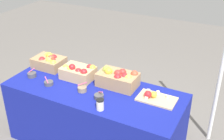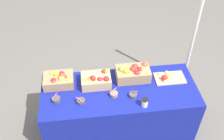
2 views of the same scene
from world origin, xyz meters
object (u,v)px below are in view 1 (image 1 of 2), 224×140
Objects in this scene: sample_bowl_extra at (32,75)px; sample_bowl_mid at (82,89)px; coffee_cup at (100,104)px; sample_bowl_near at (99,96)px; cutting_board_front at (155,97)px; sample_bowl_far at (49,83)px; apple_crate_left at (49,62)px; tent_pole at (222,67)px; apple_crate_right at (118,78)px; apple_crate_middle at (78,72)px.

sample_bowl_mid is at bearing 0.15° from sample_bowl_extra.
sample_bowl_mid is 0.93× the size of coffee_cup.
sample_bowl_near is 0.23m from sample_bowl_mid.
cutting_board_front is 0.56m from coffee_cup.
sample_bowl_far is 0.29m from sample_bowl_extra.
apple_crate_left is 1.08m from coffee_cup.
sample_bowl_mid is 1.02× the size of sample_bowl_far.
sample_bowl_mid is (-0.22, 0.04, 0.00)m from sample_bowl_near.
cutting_board_front is at bearing 25.91° from sample_bowl_near.
sample_bowl_mid is 0.05× the size of tent_pole.
coffee_cup is at bearing -31.02° from sample_bowl_mid.
apple_crate_left reaches higher than sample_bowl_near.
sample_bowl_mid is 0.38m from coffee_cup.
sample_bowl_extra is (-1.39, -0.20, 0.00)m from cutting_board_front.
coffee_cup is (0.10, -0.16, 0.03)m from sample_bowl_near.
apple_crate_right is 4.11× the size of sample_bowl_far.
apple_crate_right reaches higher than sample_bowl_extra.
sample_bowl_extra is (-0.48, -0.21, -0.05)m from apple_crate_middle.
apple_crate_left is at bearing -164.38° from tent_pole.
tent_pole is at bearing 39.70° from sample_bowl_near.
cutting_board_front is 0.20× the size of tent_pole.
coffee_cup is at bearing -25.82° from apple_crate_left.
apple_crate_right is at bearing -0.08° from apple_crate_left.
sample_bowl_extra is 1.02m from coffee_cup.
sample_bowl_extra is at bearing 168.94° from sample_bowl_far.
apple_crate_left is 3.49× the size of sample_bowl_mid.
sample_bowl_far is at bearing -11.06° from sample_bowl_extra.
apple_crate_right reaches higher than sample_bowl_far.
sample_bowl_far is (-0.20, -0.27, -0.06)m from apple_crate_middle.
sample_bowl_near is at bearing 1.57° from sample_bowl_far.
apple_crate_middle is 0.34m from sample_bowl_far.
apple_crate_left is 0.19× the size of tent_pole.
cutting_board_front is 3.71× the size of sample_bowl_far.
coffee_cup is (0.52, -0.41, -0.02)m from apple_crate_middle.
apple_crate_right is (0.92, -0.00, 0.01)m from apple_crate_left.
apple_crate_left is 1.36m from cutting_board_front.
tent_pole reaches higher than apple_crate_middle.
sample_bowl_near is 0.97× the size of sample_bowl_mid.
apple_crate_middle is at bearing 53.27° from sample_bowl_far.
sample_bowl_mid is at bearing -48.31° from apple_crate_middle.
coffee_cup is at bearing -11.01° from sample_bowl_extra.
sample_bowl_near is 0.98× the size of sample_bowl_far.
sample_bowl_far is 1.00× the size of sample_bowl_extra.
sample_bowl_near is 0.05× the size of tent_pole.
apple_crate_middle reaches higher than sample_bowl_extra.
apple_crate_middle reaches higher than sample_bowl_far.
sample_bowl_near is 0.90m from sample_bowl_extra.
sample_bowl_far is (-1.11, -0.26, -0.00)m from cutting_board_front.
sample_bowl_far is 0.92× the size of coffee_cup.
sample_bowl_far is at bearing -178.43° from sample_bowl_near.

